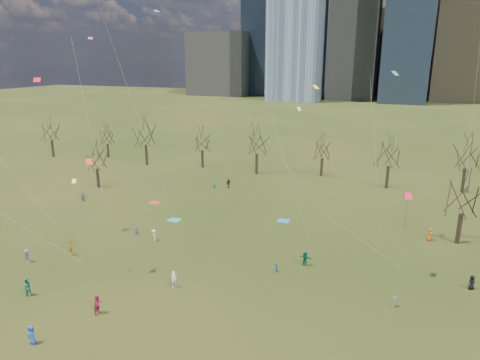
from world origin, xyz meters
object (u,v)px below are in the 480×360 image
(person_0, at_px, (32,335))
(person_2, at_px, (98,304))
(blanket_teal, at_px, (174,220))
(blanket_navy, at_px, (283,221))
(person_4, at_px, (71,249))
(blanket_crimson, at_px, (155,203))
(person_1, at_px, (174,279))

(person_0, height_order, person_2, person_2)
(blanket_teal, relative_size, blanket_navy, 1.00)
(blanket_navy, bearing_deg, person_4, -136.84)
(person_4, bearing_deg, person_2, 172.76)
(blanket_crimson, height_order, person_4, person_4)
(blanket_navy, distance_m, person_0, 34.57)
(blanket_teal, xyz_separation_m, person_2, (4.77, -22.25, 0.88))
(blanket_teal, bearing_deg, person_2, -77.90)
(person_2, bearing_deg, person_1, -30.11)
(blanket_crimson, distance_m, person_0, 34.23)
(blanket_crimson, distance_m, person_2, 29.98)
(blanket_teal, relative_size, blanket_crimson, 1.00)
(blanket_navy, relative_size, person_2, 0.89)
(blanket_crimson, xyz_separation_m, person_2, (11.28, -27.76, 0.88))
(person_0, bearing_deg, person_1, 72.49)
(blanket_teal, xyz_separation_m, blanket_crimson, (-6.50, 5.51, 0.00))
(blanket_crimson, height_order, person_2, person_2)
(person_2, xyz_separation_m, person_4, (-10.44, 8.50, -0.10))
(blanket_teal, relative_size, person_0, 0.99)
(blanket_navy, xyz_separation_m, person_0, (-11.77, -32.49, 0.80))
(blanket_crimson, relative_size, person_2, 0.89)
(person_0, height_order, person_4, person_0)
(blanket_crimson, bearing_deg, blanket_navy, -1.39)
(blanket_teal, height_order, blanket_navy, same)
(person_0, bearing_deg, person_4, 131.91)
(blanket_navy, distance_m, person_1, 21.68)
(blanket_crimson, xyz_separation_m, person_0, (9.06, -33.00, 0.80))
(blanket_teal, distance_m, person_4, 14.89)
(blanket_teal, bearing_deg, person_1, -61.06)
(person_0, bearing_deg, blanket_teal, 106.31)
(blanket_crimson, bearing_deg, person_0, -74.65)
(blanket_crimson, relative_size, person_0, 0.99)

